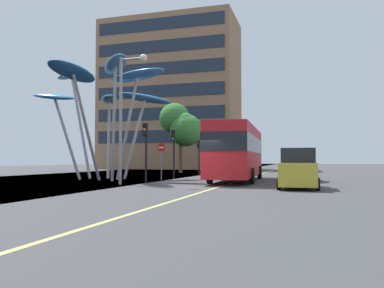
% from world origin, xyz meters
% --- Properties ---
extents(ground, '(120.00, 240.00, 0.10)m').
position_xyz_m(ground, '(-0.74, 0.00, -0.05)').
color(ground, '#424244').
extents(red_bus, '(3.16, 11.67, 3.83)m').
position_xyz_m(red_bus, '(1.18, 6.94, 2.09)').
color(red_bus, red).
rests_on(red_bus, ground).
extents(leaf_sculpture, '(10.38, 10.92, 8.66)m').
position_xyz_m(leaf_sculpture, '(-8.11, 5.82, 6.55)').
color(leaf_sculpture, '#9EA0A5').
rests_on(leaf_sculpture, ground).
extents(traffic_light_kerb_near, '(0.28, 0.42, 3.70)m').
position_xyz_m(traffic_light_kerb_near, '(-3.89, 3.18, 2.68)').
color(traffic_light_kerb_near, black).
rests_on(traffic_light_kerb_near, ground).
extents(traffic_light_kerb_far, '(0.28, 0.42, 3.67)m').
position_xyz_m(traffic_light_kerb_far, '(-3.92, 8.54, 2.66)').
color(traffic_light_kerb_far, black).
rests_on(traffic_light_kerb_far, ground).
extents(traffic_light_island_mid, '(0.28, 0.42, 3.32)m').
position_xyz_m(traffic_light_island_mid, '(-3.70, 14.84, 2.41)').
color(traffic_light_island_mid, black).
rests_on(traffic_light_island_mid, ground).
extents(car_parked_near, '(1.95, 4.17, 2.00)m').
position_xyz_m(car_parked_near, '(5.31, 1.08, 0.94)').
color(car_parked_near, gold).
rests_on(car_parked_near, ground).
extents(car_parked_mid, '(2.04, 3.98, 2.01)m').
position_xyz_m(car_parked_mid, '(5.19, 8.00, 0.95)').
color(car_parked_mid, maroon).
rests_on(car_parked_mid, ground).
extents(street_lamp, '(1.73, 0.44, 7.50)m').
position_xyz_m(street_lamp, '(-4.27, 1.31, 4.80)').
color(street_lamp, gray).
rests_on(street_lamp, ground).
extents(tree_pavement_near, '(4.94, 3.88, 7.75)m').
position_xyz_m(tree_pavement_near, '(-7.53, 21.47, 5.28)').
color(tree_pavement_near, brown).
rests_on(tree_pavement_near, ground).
extents(no_entry_sign, '(0.60, 0.12, 2.62)m').
position_xyz_m(no_entry_sign, '(-4.40, 7.25, 1.74)').
color(no_entry_sign, gray).
rests_on(no_entry_sign, ground).
extents(backdrop_building, '(21.02, 10.38, 23.31)m').
position_xyz_m(backdrop_building, '(-15.05, 39.08, 11.66)').
color(backdrop_building, '#936B4C').
rests_on(backdrop_building, ground).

